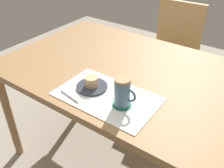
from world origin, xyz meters
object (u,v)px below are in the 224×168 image
object	(u,v)px
pastry_plate	(92,87)
wooden_chair	(172,51)
pastry	(92,82)
dining_table	(125,78)
coffee_mug	(123,92)

from	to	relation	value
pastry_plate	wooden_chair	bearing A→B (deg)	91.67
pastry	dining_table	bearing A→B (deg)	84.18
wooden_chair	pastry	bearing A→B (deg)	89.47
dining_table	wooden_chair	size ratio (longest dim) A/B	1.57
dining_table	coffee_mug	bearing A→B (deg)	-59.53
dining_table	pastry_plate	size ratio (longest dim) A/B	8.95
dining_table	wooden_chair	distance (m)	0.84
coffee_mug	dining_table	bearing A→B (deg)	120.47
pastry_plate	coffee_mug	bearing A→B (deg)	-8.59
dining_table	coffee_mug	distance (m)	0.37
dining_table	wooden_chair	bearing A→B (deg)	94.05
dining_table	pastry_plate	world-z (taller)	pastry_plate
wooden_chair	coffee_mug	bearing A→B (deg)	99.45
wooden_chair	coffee_mug	distance (m)	1.18
dining_table	wooden_chair	world-z (taller)	wooden_chair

